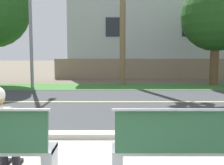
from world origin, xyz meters
TOP-DOWN VIEW (x-y plane):
  - ground_plane at (0.00, 8.00)m, footprint 140.00×140.00m
  - curb_edge at (0.00, 2.35)m, footprint 44.00×0.30m
  - street_asphalt at (0.00, 6.50)m, footprint 52.00×8.00m
  - road_centre_line at (0.00, 6.50)m, footprint 48.00×0.14m
  - far_verge_grass at (0.00, 11.06)m, footprint 48.00×2.80m
  - bench_right at (1.30, 0.45)m, footprint 1.84×0.48m
  - seated_person_olive at (-1.13, 0.63)m, footprint 0.52×0.68m
  - streetlamp at (-3.66, 10.86)m, footprint 0.24×2.10m
  - shade_tree_left at (6.10, 11.77)m, footprint 3.73×3.73m
  - garden_wall at (2.88, 15.96)m, footprint 13.00×0.36m
  - house_across_street at (3.14, 19.16)m, footprint 12.68×6.91m

SIDE VIEW (x-z plane):
  - ground_plane at x=0.00m, z-range 0.00..0.00m
  - street_asphalt at x=0.00m, z-range 0.00..0.01m
  - far_verge_grass at x=0.00m, z-range 0.00..0.02m
  - road_centre_line at x=0.00m, z-range 0.01..0.01m
  - curb_edge at x=0.00m, z-range 0.00..0.11m
  - bench_right at x=1.30m, z-range -0.05..0.96m
  - seated_person_olive at x=-1.13m, z-range 0.05..1.30m
  - garden_wall at x=2.88m, z-range 0.00..1.40m
  - house_across_street at x=3.14m, z-range 0.05..7.16m
  - streetlamp at x=-3.66m, z-range 0.50..7.49m
  - shade_tree_left at x=6.10m, z-range 0.92..7.08m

